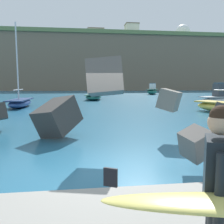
% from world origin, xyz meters
% --- Properties ---
extents(ground_plane, '(400.00, 400.00, 0.00)m').
position_xyz_m(ground_plane, '(0.00, 0.00, 0.00)').
color(ground_plane, '#235B7A').
extents(breakwater_jetty, '(28.72, 7.72, 3.02)m').
position_xyz_m(breakwater_jetty, '(-2.03, 1.69, 1.20)').
color(breakwater_jetty, '#605B56').
rests_on(breakwater_jetty, ground).
extents(surfer_with_board, '(2.03, 1.53, 1.78)m').
position_xyz_m(surfer_with_board, '(0.55, -4.38, 1.28)').
color(surfer_with_board, black).
rests_on(surfer_with_board, walkway_path).
extents(boat_mid_left, '(1.63, 5.41, 7.64)m').
position_xyz_m(boat_mid_left, '(-6.25, 17.06, 0.46)').
color(boat_mid_left, navy).
rests_on(boat_mid_left, ground).
extents(boat_mid_centre, '(3.61, 4.45, 2.37)m').
position_xyz_m(boat_mid_centre, '(14.09, 41.93, 0.77)').
color(boat_mid_centre, '#1E6656').
rests_on(boat_mid_centre, ground).
extents(boat_mid_right, '(2.75, 5.55, 1.78)m').
position_xyz_m(boat_mid_right, '(1.10, 26.61, 0.56)').
color(boat_mid_right, '#1E6656').
rests_on(boat_mid_right, ground).
extents(headland_bluff, '(99.61, 45.45, 19.16)m').
position_xyz_m(headland_bluff, '(15.68, 92.78, 9.60)').
color(headland_bluff, '#756651').
rests_on(headland_bluff, ground).
extents(radar_dome, '(6.63, 6.63, 9.86)m').
position_xyz_m(radar_dome, '(45.91, 100.71, 24.49)').
color(radar_dome, silver).
rests_on(radar_dome, headland_bluff).
extents(station_building_west, '(6.64, 4.59, 4.35)m').
position_xyz_m(station_building_west, '(13.93, 99.54, 21.35)').
color(station_building_west, beige).
rests_on(station_building_west, headland_bluff).
extents(station_building_central, '(4.90, 5.81, 5.14)m').
position_xyz_m(station_building_central, '(14.42, 96.08, 21.74)').
color(station_building_central, '#B2ADA3').
rests_on(station_building_central, headland_bluff).
extents(station_building_east, '(4.96, 5.24, 5.38)m').
position_xyz_m(station_building_east, '(18.68, 84.72, 21.86)').
color(station_building_east, silver).
rests_on(station_building_east, headland_bluff).
extents(station_building_annex, '(7.03, 7.61, 6.41)m').
position_xyz_m(station_building_annex, '(6.03, 100.06, 22.38)').
color(station_building_annex, beige).
rests_on(station_building_annex, headland_bluff).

